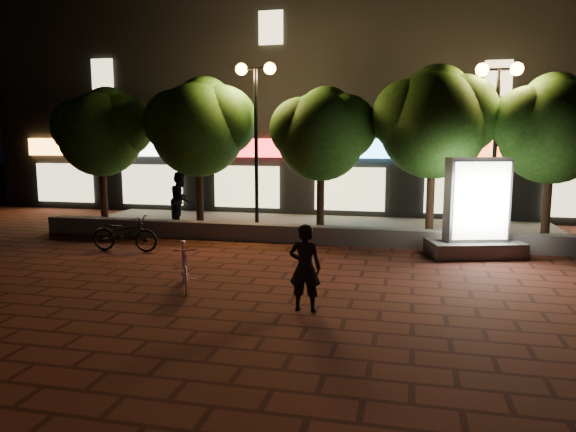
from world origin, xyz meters
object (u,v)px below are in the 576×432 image
(tree_far_left, at_px, (103,129))
(ad_kiosk, at_px, (476,217))
(pedestrian, at_px, (181,199))
(scooter_parked, at_px, (125,233))
(street_lamp_left, at_px, (256,104))
(street_lamp_right, at_px, (497,106))
(rider, at_px, (305,268))
(tree_far_right, at_px, (554,125))
(tree_left, at_px, (200,124))
(tree_mid, at_px, (323,131))
(tree_right, at_px, (435,118))
(scooter_pink, at_px, (184,266))

(tree_far_left, bearing_deg, ad_kiosk, -10.25)
(ad_kiosk, bearing_deg, pedestrian, 167.32)
(scooter_parked, bearing_deg, street_lamp_left, -41.29)
(street_lamp_right, height_order, rider, street_lamp_right)
(tree_far_right, relative_size, pedestrian, 2.61)
(tree_left, distance_m, tree_mid, 4.00)
(tree_far_right, relative_size, scooter_parked, 2.60)
(tree_right, xyz_separation_m, scooter_parked, (-8.04, -3.65, -3.08))
(tree_right, height_order, pedestrian, tree_right)
(street_lamp_left, height_order, ad_kiosk, street_lamp_left)
(scooter_pink, distance_m, rider, 2.73)
(tree_left, relative_size, ad_kiosk, 1.90)
(tree_mid, height_order, tree_right, tree_right)
(rider, height_order, pedestrian, pedestrian)
(ad_kiosk, distance_m, pedestrian, 9.25)
(scooter_pink, bearing_deg, street_lamp_left, 66.57)
(street_lamp_right, bearing_deg, ad_kiosk, -108.31)
(tree_mid, xyz_separation_m, pedestrian, (-4.69, -0.11, -2.22))
(tree_far_left, relative_size, rider, 2.96)
(tree_left, relative_size, rider, 3.13)
(street_lamp_left, height_order, rider, street_lamp_left)
(tree_far_right, xyz_separation_m, scooter_pink, (-8.19, -6.68, -2.89))
(street_lamp_left, relative_size, street_lamp_right, 1.04)
(tree_right, height_order, street_lamp_right, tree_right)
(tree_mid, height_order, tree_far_right, tree_far_right)
(tree_mid, relative_size, tree_right, 0.89)
(tree_mid, bearing_deg, rider, -82.93)
(tree_far_left, bearing_deg, tree_right, 0.00)
(tree_far_left, height_order, street_lamp_left, street_lamp_left)
(tree_far_left, distance_m, street_lamp_right, 12.47)
(tree_far_right, xyz_separation_m, scooter_parked, (-11.24, -3.65, -2.89))
(scooter_pink, bearing_deg, tree_right, 26.57)
(tree_right, xyz_separation_m, street_lamp_left, (-5.36, -0.26, 0.46))
(rider, height_order, scooter_parked, rider)
(ad_kiosk, bearing_deg, tree_left, 165.60)
(tree_far_left, distance_m, tree_far_right, 14.00)
(street_lamp_right, height_order, pedestrian, street_lamp_right)
(tree_far_left, xyz_separation_m, scooter_parked, (2.76, -3.65, -2.81))
(tree_left, xyz_separation_m, street_lamp_right, (8.95, -0.26, 0.45))
(scooter_pink, bearing_deg, ad_kiosk, 10.41)
(tree_left, distance_m, street_lamp_left, 2.05)
(tree_right, bearing_deg, rider, -107.78)
(tree_left, bearing_deg, scooter_pink, -70.96)
(tree_far_right, distance_m, street_lamp_left, 8.58)
(street_lamp_left, bearing_deg, scooter_pink, -86.78)
(tree_left, height_order, tree_far_right, tree_left)
(tree_far_right, bearing_deg, rider, -126.90)
(tree_right, xyz_separation_m, street_lamp_right, (1.64, -0.26, 0.33))
(street_lamp_right, distance_m, scooter_parked, 10.81)
(tree_far_right, relative_size, street_lamp_right, 0.96)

